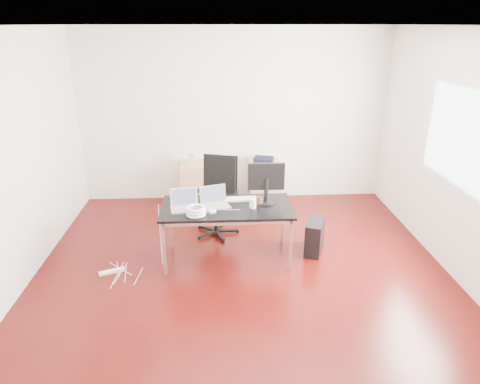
{
  "coord_description": "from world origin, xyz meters",
  "views": [
    {
      "loc": [
        -0.26,
        -4.42,
        2.82
      ],
      "look_at": [
        0.0,
        0.55,
        0.85
      ],
      "focal_mm": 32.0,
      "sensor_mm": 36.0,
      "label": 1
    }
  ],
  "objects_px": {
    "filing_cabinet_left": "(197,184)",
    "pc_tower": "(315,236)",
    "desk": "(227,210)",
    "office_chair": "(217,192)",
    "filing_cabinet_right": "(264,182)"
  },
  "relations": [
    {
      "from": "desk",
      "to": "office_chair",
      "type": "xyz_separation_m",
      "value": [
        -0.11,
        0.79,
        -0.07
      ]
    },
    {
      "from": "desk",
      "to": "filing_cabinet_right",
      "type": "xyz_separation_m",
      "value": [
        0.67,
        1.84,
        -0.33
      ]
    },
    {
      "from": "office_chair",
      "to": "filing_cabinet_right",
      "type": "bearing_deg",
      "value": 70.33
    },
    {
      "from": "pc_tower",
      "to": "filing_cabinet_right",
      "type": "bearing_deg",
      "value": 126.12
    },
    {
      "from": "desk",
      "to": "pc_tower",
      "type": "height_order",
      "value": "desk"
    },
    {
      "from": "office_chair",
      "to": "filing_cabinet_right",
      "type": "height_order",
      "value": "office_chair"
    },
    {
      "from": "office_chair",
      "to": "desk",
      "type": "bearing_deg",
      "value": -64.88
    },
    {
      "from": "filing_cabinet_left",
      "to": "filing_cabinet_right",
      "type": "height_order",
      "value": "same"
    },
    {
      "from": "desk",
      "to": "office_chair",
      "type": "height_order",
      "value": "office_chair"
    },
    {
      "from": "desk",
      "to": "filing_cabinet_right",
      "type": "height_order",
      "value": "desk"
    },
    {
      "from": "office_chair",
      "to": "filing_cabinet_right",
      "type": "distance_m",
      "value": 1.34
    },
    {
      "from": "office_chair",
      "to": "pc_tower",
      "type": "relative_size",
      "value": 2.4
    },
    {
      "from": "desk",
      "to": "filing_cabinet_right",
      "type": "relative_size",
      "value": 2.29
    },
    {
      "from": "filing_cabinet_left",
      "to": "pc_tower",
      "type": "bearing_deg",
      "value": -46.87
    },
    {
      "from": "office_chair",
      "to": "filing_cabinet_left",
      "type": "height_order",
      "value": "office_chair"
    }
  ]
}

